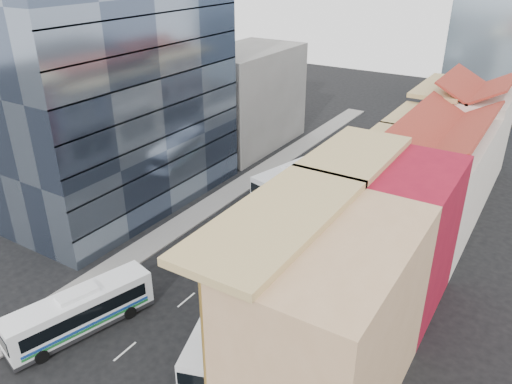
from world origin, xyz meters
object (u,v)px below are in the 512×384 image
Objects in this scene: office_tower at (117,71)px; bus_left_near at (80,311)px; bus_left_far at (294,178)px; shophouse_tan at (330,324)px; bus_right at (215,333)px.

bus_left_near is at bearing -55.01° from office_tower.
shophouse_tan is at bearing -43.90° from bus_left_far.
bus_left_far is 27.29m from bus_right.
office_tower reaches higher than shophouse_tan.
office_tower is 23.15m from bus_left_far.
shophouse_tan is 1.17× the size of bus_left_far.
shophouse_tan is 1.25× the size of bus_left_near.
office_tower is 2.68× the size of bus_left_near.
bus_right is (9.92, 3.65, -0.24)m from bus_left_near.
office_tower is at bearing 155.70° from shophouse_tan.
shophouse_tan is at bearing 27.36° from bus_left_near.
bus_right is (7.56, -26.22, -0.37)m from bus_left_far.
bus_left_near is 0.94× the size of bus_left_far.
shophouse_tan is 0.47× the size of office_tower.
office_tower is at bearing 140.20° from bus_left_near.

